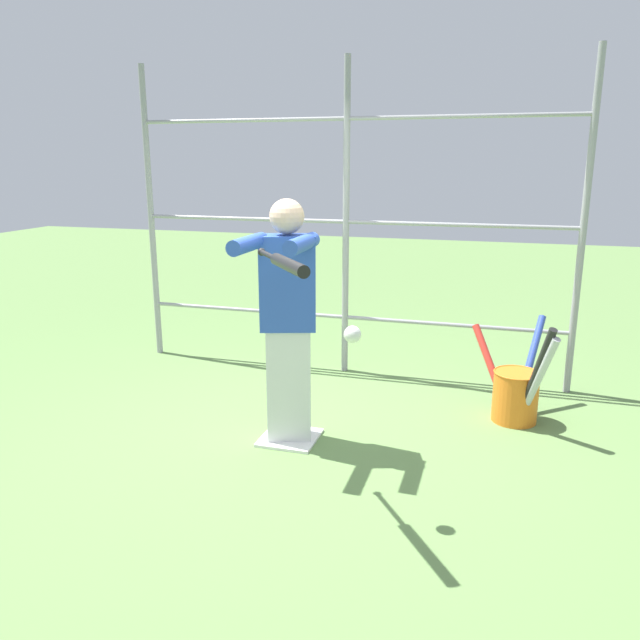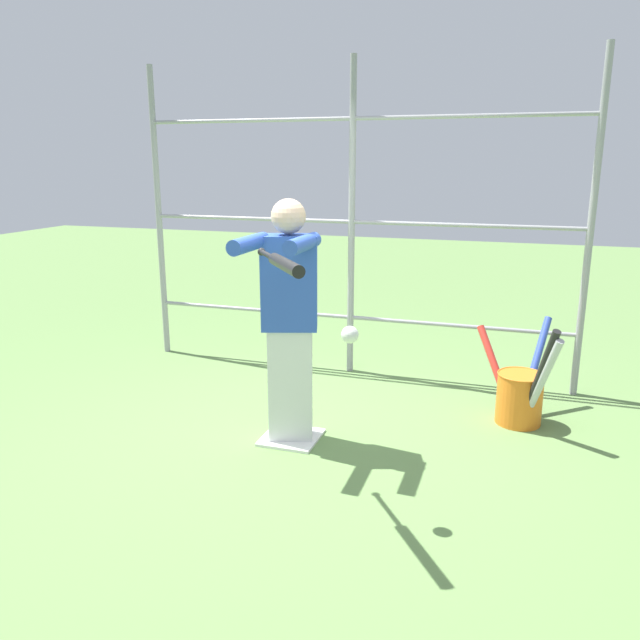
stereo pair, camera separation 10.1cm
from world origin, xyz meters
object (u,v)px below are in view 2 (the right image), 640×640
object	(u,v)px
bat_bucket	(521,393)
baseball_bat_swinging	(282,263)
batter	(289,315)
softball_in_flight	(350,335)

from	to	relation	value
bat_bucket	baseball_bat_swinging	bearing A→B (deg)	53.85
batter	baseball_bat_swinging	distance (m)	1.08
baseball_bat_swinging	bat_bucket	xyz separation A→B (m)	(-1.26, -1.73, -1.21)
baseball_bat_swinging	softball_in_flight	world-z (taller)	baseball_bat_swinging
batter	bat_bucket	world-z (taller)	batter
batter	softball_in_flight	distance (m)	0.99
batter	bat_bucket	bearing A→B (deg)	-151.97
baseball_bat_swinging	batter	bearing A→B (deg)	-70.81
bat_bucket	batter	bearing A→B (deg)	28.03
softball_in_flight	bat_bucket	xyz separation A→B (m)	(-0.93, -1.58, -0.81)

